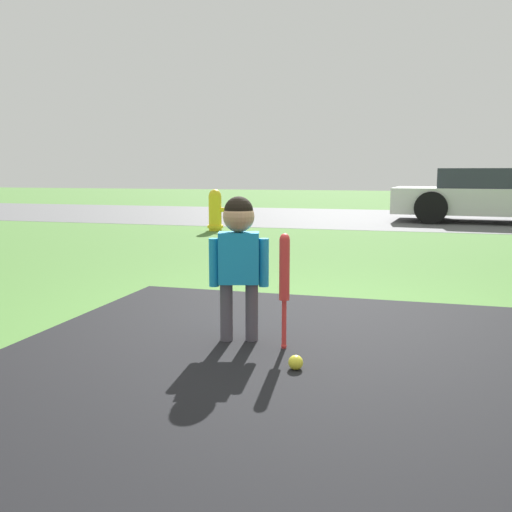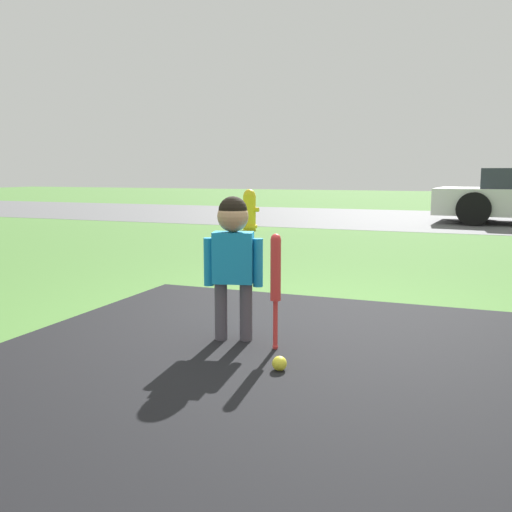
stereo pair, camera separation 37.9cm
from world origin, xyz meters
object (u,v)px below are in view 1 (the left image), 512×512
Objects in this scene: baseball_bat at (284,275)px; fire_hydrant at (215,210)px; child at (239,248)px; sports_ball at (296,362)px; parked_car at (498,196)px.

fire_hydrant reaches higher than baseball_bat.
sports_ball is at bearing -58.26° from child.
parked_car reaches higher than sports_ball.
baseball_bat is 7.17m from fire_hydrant.
fire_hydrant is at bearing 113.17° from baseball_bat.
parked_car is at bearing 77.43° from sports_ball.
sports_ball is at bearing -97.93° from parked_car.
child reaches higher than fire_hydrant.
child is 1.30× the size of baseball_bat.
fire_hydrant is 0.17× the size of parked_car.
baseball_bat reaches higher than sports_ball.
parked_car is (5.24, 3.27, 0.19)m from fire_hydrant.
child is at bearing -68.94° from fire_hydrant.
child is at bearing 136.80° from sports_ball.
child is 0.21× the size of parked_car.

